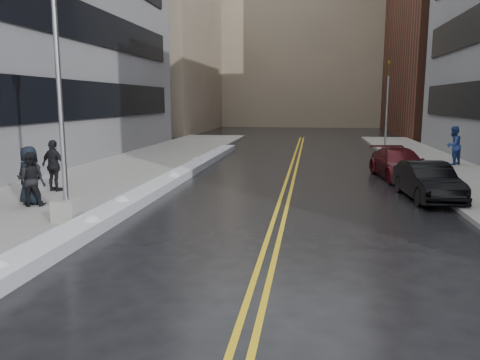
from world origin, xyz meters
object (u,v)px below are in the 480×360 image
at_px(fire_hydrant, 450,174).
at_px(pedestrian_b, 31,179).
at_px(car_maroon, 399,164).
at_px(pedestrian_d, 54,166).
at_px(traffic_signal, 387,102).
at_px(pedestrian_c, 30,175).
at_px(pedestrian_east, 453,145).
at_px(car_black, 428,181).
at_px(lamppost, 62,136).

xyz_separation_m(fire_hydrant, pedestrian_b, (-14.39, -6.37, 0.46)).
bearing_deg(car_maroon, pedestrian_d, -163.12).
xyz_separation_m(traffic_signal, pedestrian_d, (-14.48, -17.98, -2.30)).
relative_size(traffic_signal, pedestrian_d, 3.14).
xyz_separation_m(pedestrian_b, pedestrian_c, (-0.14, 0.20, 0.09)).
xyz_separation_m(fire_hydrant, pedestrian_east, (1.73, 5.95, 0.61)).
height_order(pedestrian_b, pedestrian_c, pedestrian_c).
bearing_deg(pedestrian_b, car_black, 179.70).
height_order(lamppost, pedestrian_c, lamppost).
height_order(fire_hydrant, pedestrian_east, pedestrian_east).
xyz_separation_m(traffic_signal, pedestrian_east, (2.23, -8.05, -2.24)).
bearing_deg(fire_hydrant, traffic_signal, 92.05).
bearing_deg(car_black, car_maroon, 86.47).
height_order(pedestrian_b, car_maroon, pedestrian_b).
distance_m(pedestrian_b, car_black, 13.39).
bearing_deg(pedestrian_east, fire_hydrant, 31.39).
height_order(lamppost, pedestrian_east, lamppost).
height_order(lamppost, fire_hydrant, lamppost).
bearing_deg(pedestrian_east, pedestrian_b, -4.97).
relative_size(pedestrian_c, pedestrian_east, 0.94).
height_order(pedestrian_c, car_maroon, pedestrian_c).
bearing_deg(car_maroon, pedestrian_c, -154.85).
distance_m(pedestrian_c, car_black, 13.48).
xyz_separation_m(lamppost, pedestrian_b, (-2.09, 1.63, -1.52)).
bearing_deg(pedestrian_b, lamppost, 126.17).
height_order(lamppost, car_black, lamppost).
xyz_separation_m(lamppost, traffic_signal, (11.80, 22.00, 0.87)).
bearing_deg(car_maroon, lamppost, -144.00).
bearing_deg(traffic_signal, pedestrian_b, -124.29).
bearing_deg(car_maroon, pedestrian_east, 43.18).
xyz_separation_m(pedestrian_b, car_maroon, (12.73, 8.26, -0.34)).
distance_m(lamppost, pedestrian_d, 5.04).
bearing_deg(car_black, pedestrian_d, 179.64).
distance_m(pedestrian_b, car_maroon, 15.18).
distance_m(lamppost, pedestrian_b, 3.06).
xyz_separation_m(pedestrian_d, car_black, (13.48, 1.23, -0.44)).
height_order(pedestrian_east, car_black, pedestrian_east).
distance_m(pedestrian_d, pedestrian_east, 19.44).
height_order(fire_hydrant, pedestrian_c, pedestrian_c).
bearing_deg(lamppost, car_black, 25.91).
height_order(lamppost, pedestrian_d, lamppost).
height_order(pedestrian_b, pedestrian_d, pedestrian_d).
distance_m(traffic_signal, pedestrian_b, 24.78).
xyz_separation_m(pedestrian_b, pedestrian_east, (16.13, 12.33, 0.15)).
height_order(pedestrian_b, car_black, pedestrian_b).
bearing_deg(pedestrian_d, pedestrian_east, -132.92).
distance_m(pedestrian_east, car_black, 9.30).
distance_m(traffic_signal, car_black, 17.01).
relative_size(fire_hydrant, traffic_signal, 0.12).
relative_size(pedestrian_b, pedestrian_c, 0.91).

